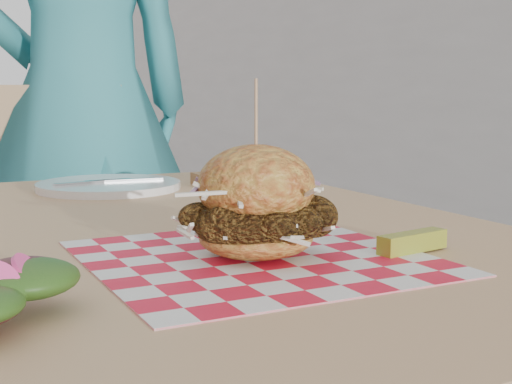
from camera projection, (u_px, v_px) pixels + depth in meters
diner at (83, 103)px, 1.95m from camera, size 0.66×0.44×1.80m
patio_table at (187, 279)px, 1.00m from camera, size 0.80×1.20×0.75m
patio_chair at (68, 237)px, 1.88m from camera, size 0.54×0.55×0.95m
paper_liner at (256, 258)px, 0.79m from camera, size 0.36×0.36×0.00m
sandwich at (256, 209)px, 0.79m from camera, size 0.17×0.17×0.20m
pickle_spear at (412, 242)px, 0.82m from camera, size 0.10×0.04×0.02m
side_salad at (19, 307)px, 0.57m from camera, size 0.13×0.14×0.05m
place_setting at (109, 186)px, 1.35m from camera, size 0.27×0.27×0.02m
kraft_tray at (237, 174)px, 1.40m from camera, size 0.15×0.12×0.06m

